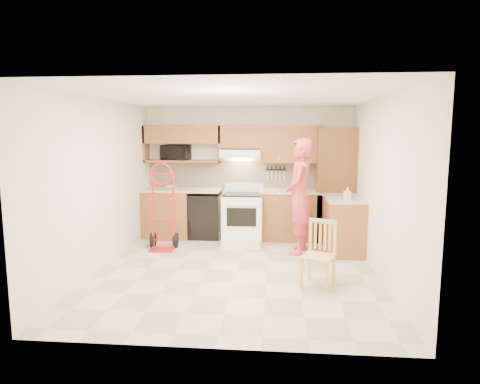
# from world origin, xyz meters

# --- Properties ---
(floor) EXTENTS (4.00, 4.50, 0.02)m
(floor) POSITION_xyz_m (0.00, 0.00, -0.01)
(floor) COLOR beige
(floor) RESTS_ON ground
(ceiling) EXTENTS (4.00, 4.50, 0.02)m
(ceiling) POSITION_xyz_m (0.00, 0.00, 2.51)
(ceiling) COLOR white
(ceiling) RESTS_ON ground
(wall_back) EXTENTS (4.00, 0.02, 2.50)m
(wall_back) POSITION_xyz_m (0.00, 2.26, 1.25)
(wall_back) COLOR #EDE4C7
(wall_back) RESTS_ON ground
(wall_front) EXTENTS (4.00, 0.02, 2.50)m
(wall_front) POSITION_xyz_m (0.00, -2.26, 1.25)
(wall_front) COLOR #EDE4C7
(wall_front) RESTS_ON ground
(wall_left) EXTENTS (0.02, 4.50, 2.50)m
(wall_left) POSITION_xyz_m (-2.01, 0.00, 1.25)
(wall_left) COLOR #EDE4C7
(wall_left) RESTS_ON ground
(wall_right) EXTENTS (0.02, 4.50, 2.50)m
(wall_right) POSITION_xyz_m (2.01, 0.00, 1.25)
(wall_right) COLOR #EDE4C7
(wall_right) RESTS_ON ground
(backsplash) EXTENTS (3.92, 0.03, 0.55)m
(backsplash) POSITION_xyz_m (0.00, 2.23, 1.20)
(backsplash) COLOR beige
(backsplash) RESTS_ON wall_back
(lower_cab_left) EXTENTS (0.90, 0.60, 0.90)m
(lower_cab_left) POSITION_xyz_m (-1.55, 1.95, 0.45)
(lower_cab_left) COLOR #915B2E
(lower_cab_left) RESTS_ON ground
(dishwasher) EXTENTS (0.60, 0.60, 0.85)m
(dishwasher) POSITION_xyz_m (-0.80, 1.95, 0.42)
(dishwasher) COLOR black
(dishwasher) RESTS_ON ground
(lower_cab_right) EXTENTS (1.14, 0.60, 0.90)m
(lower_cab_right) POSITION_xyz_m (0.83, 1.95, 0.45)
(lower_cab_right) COLOR #915B2E
(lower_cab_right) RESTS_ON ground
(countertop_left) EXTENTS (1.50, 0.63, 0.04)m
(countertop_left) POSITION_xyz_m (-1.25, 1.95, 0.92)
(countertop_left) COLOR beige
(countertop_left) RESTS_ON lower_cab_left
(countertop_right) EXTENTS (1.14, 0.63, 0.04)m
(countertop_right) POSITION_xyz_m (0.83, 1.95, 0.92)
(countertop_right) COLOR beige
(countertop_right) RESTS_ON lower_cab_right
(cab_return_right) EXTENTS (0.60, 1.00, 0.90)m
(cab_return_right) POSITION_xyz_m (1.70, 1.15, 0.45)
(cab_return_right) COLOR #915B2E
(cab_return_right) RESTS_ON ground
(countertop_return) EXTENTS (0.63, 1.00, 0.04)m
(countertop_return) POSITION_xyz_m (1.70, 1.15, 0.92)
(countertop_return) COLOR beige
(countertop_return) RESTS_ON cab_return_right
(pantry_tall) EXTENTS (0.70, 0.60, 2.10)m
(pantry_tall) POSITION_xyz_m (1.65, 1.95, 1.05)
(pantry_tall) COLOR brown
(pantry_tall) RESTS_ON ground
(upper_cab_left) EXTENTS (1.50, 0.33, 0.34)m
(upper_cab_left) POSITION_xyz_m (-1.25, 2.08, 1.98)
(upper_cab_left) COLOR #915B2E
(upper_cab_left) RESTS_ON wall_back
(upper_shelf_mw) EXTENTS (1.50, 0.33, 0.04)m
(upper_shelf_mw) POSITION_xyz_m (-1.25, 2.08, 1.47)
(upper_shelf_mw) COLOR #915B2E
(upper_shelf_mw) RESTS_ON wall_back
(upper_cab_center) EXTENTS (0.76, 0.33, 0.44)m
(upper_cab_center) POSITION_xyz_m (-0.12, 2.08, 1.94)
(upper_cab_center) COLOR #915B2E
(upper_cab_center) RESTS_ON wall_back
(upper_cab_right) EXTENTS (1.14, 0.33, 0.70)m
(upper_cab_right) POSITION_xyz_m (0.83, 2.08, 1.80)
(upper_cab_right) COLOR #915B2E
(upper_cab_right) RESTS_ON wall_back
(range_hood) EXTENTS (0.76, 0.46, 0.14)m
(range_hood) POSITION_xyz_m (-0.12, 2.02, 1.63)
(range_hood) COLOR white
(range_hood) RESTS_ON wall_back
(knife_strip) EXTENTS (0.40, 0.05, 0.29)m
(knife_strip) POSITION_xyz_m (0.55, 2.21, 1.24)
(knife_strip) COLOR black
(knife_strip) RESTS_ON backsplash
(microwave) EXTENTS (0.56, 0.41, 0.29)m
(microwave) POSITION_xyz_m (-1.39, 2.08, 1.63)
(microwave) COLOR black
(microwave) RESTS_ON upper_shelf_mw
(range) EXTENTS (0.73, 0.96, 1.07)m
(range) POSITION_xyz_m (-0.05, 1.60, 0.54)
(range) COLOR white
(range) RESTS_ON ground
(person) EXTENTS (0.57, 0.77, 1.93)m
(person) POSITION_xyz_m (0.95, 1.02, 0.96)
(person) COLOR #D03F46
(person) RESTS_ON ground
(hand_truck) EXTENTS (0.56, 0.52, 1.36)m
(hand_truck) POSITION_xyz_m (-1.40, 1.04, 0.68)
(hand_truck) COLOR red
(hand_truck) RESTS_ON ground
(dining_chair) EXTENTS (0.52, 0.54, 0.87)m
(dining_chair) POSITION_xyz_m (1.12, -0.52, 0.43)
(dining_chair) COLOR #E5B66A
(dining_chair) RESTS_ON ground
(soap_bottle) EXTENTS (0.11, 0.11, 0.21)m
(soap_bottle) POSITION_xyz_m (1.70, 0.85, 1.05)
(soap_bottle) COLOR white
(soap_bottle) RESTS_ON countertop_return
(bowl) EXTENTS (0.24, 0.24, 0.05)m
(bowl) POSITION_xyz_m (-1.46, 1.95, 0.97)
(bowl) COLOR white
(bowl) RESTS_ON countertop_left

